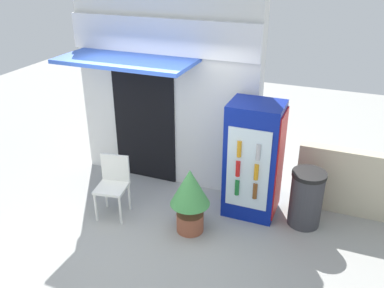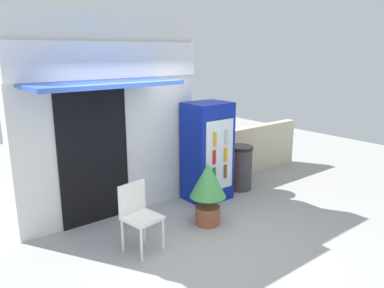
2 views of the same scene
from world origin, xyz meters
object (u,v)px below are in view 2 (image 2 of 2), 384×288
Objects in this scene: potted_plant_near_shop at (208,187)px; trash_bin at (240,167)px; drink_cooler at (208,152)px; plastic_chair at (138,212)px.

trash_bin is at bearing 27.26° from potted_plant_near_shop.
drink_cooler is 1.91× the size of plastic_chair.
potted_plant_near_shop is 1.71m from trash_bin.
potted_plant_near_shop is 1.15× the size of trash_bin.
plastic_chair is 0.94× the size of potted_plant_near_shop.
drink_cooler is at bearing 22.41° from plastic_chair.
drink_cooler is at bearing 178.13° from trash_bin.
drink_cooler is 0.93m from trash_bin.
plastic_chair is at bearing 179.83° from potted_plant_near_shop.
potted_plant_near_shop reaches higher than trash_bin.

